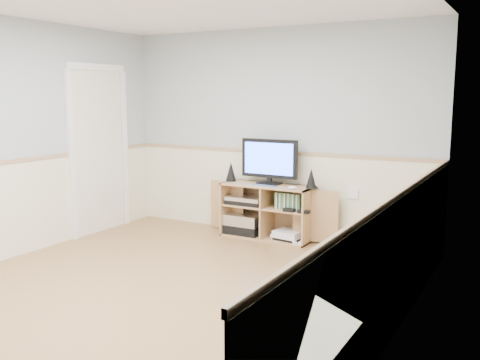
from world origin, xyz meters
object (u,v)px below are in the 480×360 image
monitor (269,160)px  keyboard (264,186)px  game_consoles (288,235)px  media_cabinet (269,210)px

monitor → keyboard: bearing=-82.7°
keyboard → game_consoles: 0.65m
monitor → game_consoles: bearing=-12.1°
media_cabinet → monitor: (0.00, -0.00, 0.61)m
media_cabinet → monitor: monitor is taller
monitor → game_consoles: monitor is taller
keyboard → game_consoles: (0.26, 0.13, -0.59)m
media_cabinet → keyboard: size_ratio=5.39×
keyboard → game_consoles: bearing=30.9°
monitor → media_cabinet: bearing=90.0°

